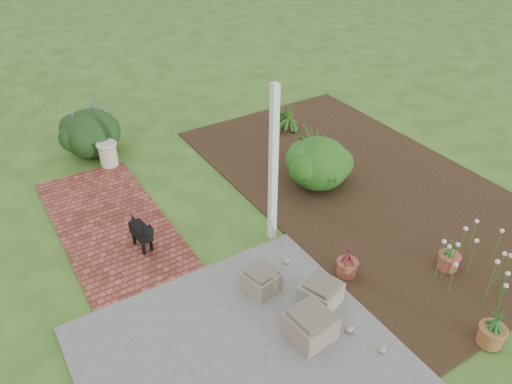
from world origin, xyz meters
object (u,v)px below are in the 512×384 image
stone_trough_near (310,326)px  black_dog (142,232)px  evergreen_shrub (319,162)px  cream_ceramic_urn (108,154)px

stone_trough_near → black_dog: (-1.10, 2.59, 0.15)m
stone_trough_near → evergreen_shrub: bearing=50.8°
black_dog → cream_ceramic_urn: 2.68m
cream_ceramic_urn → evergreen_shrub: evergreen_shrub is taller
stone_trough_near → evergreen_shrub: 3.42m
black_dog → cream_ceramic_urn: bearing=75.8°
black_dog → cream_ceramic_urn: size_ratio=1.38×
black_dog → stone_trough_near: bearing=-73.8°
black_dog → evergreen_shrub: bearing=-5.8°
black_dog → evergreen_shrub: size_ratio=0.57×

